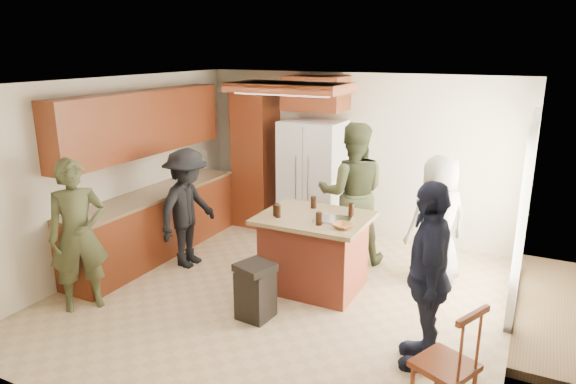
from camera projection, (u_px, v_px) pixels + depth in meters
The scene contains 12 objects.
person_front_left at pixel (78, 235), 5.66m from camera, with size 0.63×0.46×1.72m, color #3B3F24.
person_behind_left at pixel (352, 193), 6.91m from camera, with size 0.93×0.58×1.92m, color #313720.
person_behind_right at pixel (438, 220), 6.30m from camera, with size 0.79×0.52×1.62m, color gray.
person_side_right at pixel (428, 275), 4.61m from camera, with size 1.04×0.53×1.77m, color #181C31.
person_counter at pixel (188, 208), 6.80m from camera, with size 1.04×0.48×1.60m, color black.
left_cabinetry at pixel (151, 189), 7.14m from camera, with size 0.64×3.00×2.30m.
back_wall_units at pixel (270, 143), 8.18m from camera, with size 1.80×0.60×2.45m.
refrigerator at pixel (312, 179), 7.91m from camera, with size 0.90×0.76×1.80m.
kitchen_island at pixel (314, 252), 6.21m from camera, with size 1.28×1.03×0.93m.
island_items at pixel (324, 217), 5.92m from camera, with size 1.03×0.70×0.15m.
trash_bin at pixel (255, 291), 5.56m from camera, with size 0.45×0.45×0.63m.
spindle_chair at pixel (447, 366), 4.02m from camera, with size 0.56×0.56×0.99m.
Camera 1 is at (2.53, -4.90, 2.87)m, focal length 32.00 mm.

